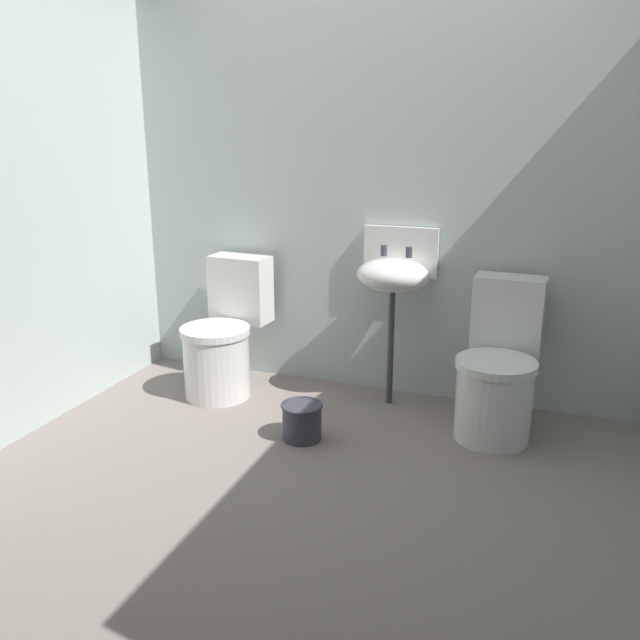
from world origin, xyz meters
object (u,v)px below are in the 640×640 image
at_px(toilet_right, 498,373).
at_px(sink, 394,273).
at_px(toilet_left, 224,339).
at_px(bucket, 302,420).

relative_size(toilet_right, sink, 0.79).
height_order(toilet_left, bucket, toilet_left).
distance_m(toilet_right, bucket, 1.03).
xyz_separation_m(toilet_right, bucket, (-0.91, -0.43, -0.22)).
distance_m(toilet_right, sink, 0.77).
bearing_deg(toilet_right, sink, -14.30).
bearing_deg(toilet_right, bucket, 28.41).
bearing_deg(toilet_left, bucket, 150.69).
bearing_deg(toilet_right, toilet_left, 2.96).
height_order(toilet_left, toilet_right, same).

